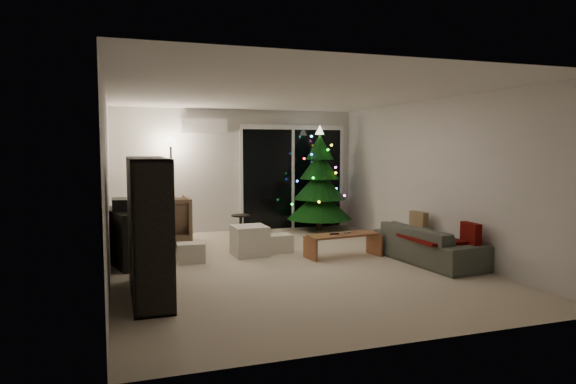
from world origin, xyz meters
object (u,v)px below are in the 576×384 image
at_px(sofa, 428,244).
at_px(coffee_table, 343,245).
at_px(bookshelf, 131,229).
at_px(media_cabinet, 128,237).
at_px(christmas_tree, 320,178).
at_px(armchair, 162,220).

bearing_deg(sofa, coffee_table, 50.14).
bearing_deg(bookshelf, sofa, 1.09).
bearing_deg(media_cabinet, sofa, -31.70).
distance_m(bookshelf, coffee_table, 3.51).
bearing_deg(christmas_tree, media_cabinet, -153.83).
relative_size(media_cabinet, christmas_tree, 0.59).
bearing_deg(armchair, media_cabinet, 65.78).
relative_size(bookshelf, armchair, 1.67).
distance_m(armchair, christmas_tree, 3.35).
bearing_deg(coffee_table, media_cabinet, 162.06).
relative_size(media_cabinet, armchair, 1.33).
bearing_deg(christmas_tree, bookshelf, -135.78).
height_order(sofa, coffee_table, sofa).
xyz_separation_m(sofa, christmas_tree, (-0.44, 3.26, 0.81)).
relative_size(coffee_table, christmas_tree, 0.54).
distance_m(armchair, coffee_table, 3.28).
height_order(bookshelf, armchair, bookshelf).
bearing_deg(media_cabinet, christmas_tree, 12.07).
distance_m(bookshelf, christmas_tree, 5.40).
relative_size(bookshelf, christmas_tree, 0.75).
height_order(media_cabinet, coffee_table, media_cabinet).
height_order(media_cabinet, sofa, media_cabinet).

